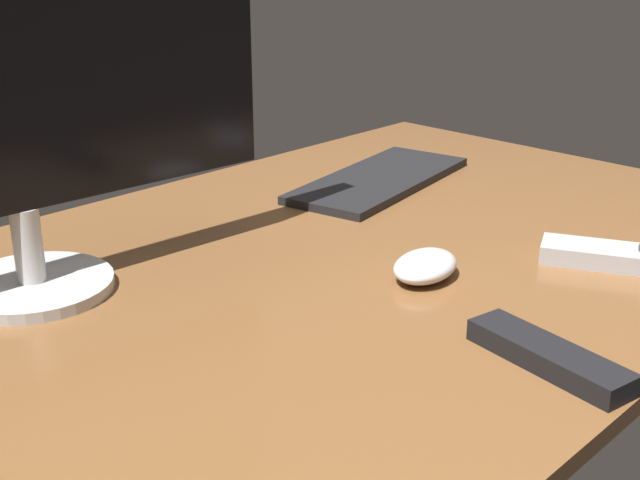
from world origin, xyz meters
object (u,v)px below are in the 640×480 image
object	(u,v)px
media_remote	(619,257)
tv_remote	(549,356)
monitor	(5,64)
computer_mouse	(425,266)
keyboard	(379,180)

from	to	relation	value
media_remote	tv_remote	bearing A→B (deg)	-101.57
monitor	tv_remote	xyz separation A→B (cm)	(25.20, -51.70, -24.89)
computer_mouse	media_remote	distance (cm)	24.60
computer_mouse	media_remote	xyz separation A→B (cm)	(19.56, -14.92, -0.33)
keyboard	media_remote	distance (cm)	44.06
computer_mouse	tv_remote	size ratio (longest dim) A/B	0.57
keyboard	tv_remote	world-z (taller)	tv_remote
media_remote	keyboard	bearing A→B (deg)	147.35
monitor	media_remote	distance (cm)	74.35
monitor	tv_remote	world-z (taller)	monitor
keyboard	tv_remote	bearing A→B (deg)	-134.52
computer_mouse	keyboard	bearing A→B (deg)	37.02
monitor	media_remote	size ratio (longest dim) A/B	3.31
monitor	media_remote	bearing A→B (deg)	-35.99
keyboard	computer_mouse	xyz separation A→B (cm)	(-25.66, -28.71, 0.93)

